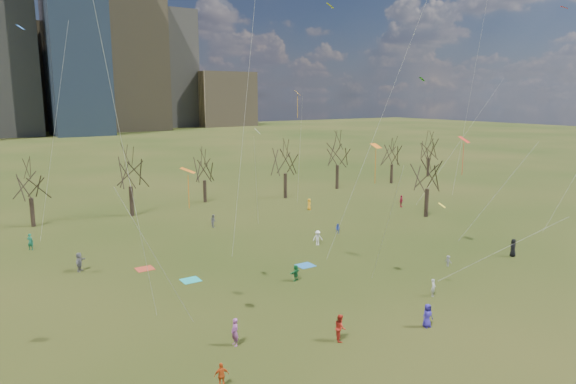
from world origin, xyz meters
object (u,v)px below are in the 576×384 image
person_0 (427,316)px  blanket_crimson (145,269)px  blanket_teal (191,280)px  blanket_navy (305,265)px  person_4 (222,375)px  person_2 (340,327)px  person_1 (433,287)px

person_0 → blanket_crimson: bearing=124.3°
blanket_teal → blanket_crimson: bearing=115.3°
blanket_teal → blanket_crimson: size_ratio=1.00×
blanket_navy → person_4: size_ratio=1.10×
person_0 → person_2: (-6.40, 1.76, 0.06)m
person_1 → person_4: size_ratio=0.99×
blanket_crimson → person_4: (-2.61, -21.97, 0.71)m
blanket_teal → blanket_crimson: (-2.45, 5.18, 0.00)m
blanket_navy → blanket_crimson: 15.17m
person_1 → person_2: 11.34m
blanket_navy → person_0: person_0 is taller
blanket_crimson → person_2: 22.17m
person_1 → person_4: bearing=154.7°
blanket_navy → person_1: size_ratio=1.11×
person_2 → person_4: (-9.05, -0.78, -0.18)m
blanket_navy → person_2: size_ratio=0.88×
person_2 → person_4: bearing=123.2°
person_0 → person_1: person_0 is taller
blanket_crimson → person_1: person_1 is taller
blanket_crimson → person_4: 22.14m
blanket_navy → person_0: (-0.38, -15.52, 0.83)m
person_4 → blanket_teal: bearing=-94.7°
person_1 → blanket_navy: bearing=77.4°
blanket_crimson → person_0: size_ratio=0.94×
person_0 → person_4: 15.49m
person_2 → blanket_navy: bearing=2.0°
person_1 → person_0: bearing=-175.3°
blanket_teal → person_4: size_ratio=1.10×
blanket_navy → person_0: 15.55m
blanket_crimson → person_2: person_2 is taller
blanket_navy → person_1: bearing=-69.7°
person_1 → person_4: (-20.22, -2.70, 0.01)m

